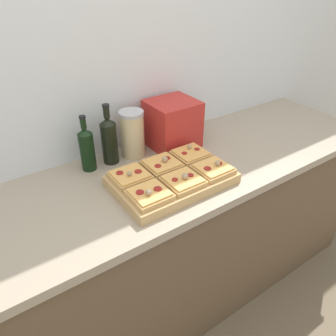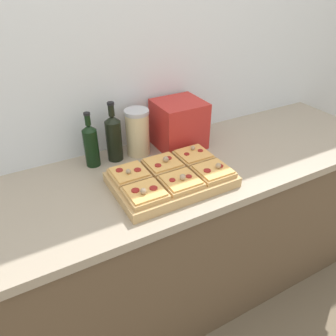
# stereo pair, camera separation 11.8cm
# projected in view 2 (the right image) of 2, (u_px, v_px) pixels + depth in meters

# --- Properties ---
(wall_back) EXTENTS (6.00, 0.06, 2.50)m
(wall_back) POSITION_uv_depth(u_px,v_px,m) (113.00, 77.00, 1.53)
(wall_back) COLOR silver
(wall_back) RESTS_ON ground_plane
(kitchen_counter) EXTENTS (2.63, 0.67, 0.89)m
(kitchen_counter) POSITION_uv_depth(u_px,v_px,m) (151.00, 248.00, 1.70)
(kitchen_counter) COLOR brown
(kitchen_counter) RESTS_ON ground_plane
(cutting_board) EXTENTS (0.50, 0.33, 0.04)m
(cutting_board) POSITION_uv_depth(u_px,v_px,m) (171.00, 180.00, 1.40)
(cutting_board) COLOR tan
(cutting_board) RESTS_ON kitchen_counter
(pizza_slice_back_left) EXTENTS (0.15, 0.14, 0.05)m
(pizza_slice_back_left) POSITION_uv_depth(u_px,v_px,m) (129.00, 174.00, 1.37)
(pizza_slice_back_left) COLOR tan
(pizza_slice_back_left) RESTS_ON cutting_board
(pizza_slice_back_center) EXTENTS (0.15, 0.14, 0.05)m
(pizza_slice_back_center) POSITION_uv_depth(u_px,v_px,m) (163.00, 164.00, 1.44)
(pizza_slice_back_center) COLOR tan
(pizza_slice_back_center) RESTS_ON cutting_board
(pizza_slice_back_right) EXTENTS (0.15, 0.14, 0.05)m
(pizza_slice_back_right) POSITION_uv_depth(u_px,v_px,m) (194.00, 155.00, 1.51)
(pizza_slice_back_right) COLOR tan
(pizza_slice_back_right) RESTS_ON cutting_board
(pizza_slice_front_left) EXTENTS (0.15, 0.14, 0.05)m
(pizza_slice_front_left) POSITION_uv_depth(u_px,v_px,m) (145.00, 193.00, 1.26)
(pizza_slice_front_left) COLOR tan
(pizza_slice_front_left) RESTS_ON cutting_board
(pizza_slice_front_center) EXTENTS (0.15, 0.14, 0.05)m
(pizza_slice_front_center) POSITION_uv_depth(u_px,v_px,m) (181.00, 182.00, 1.33)
(pizza_slice_front_center) COLOR tan
(pizza_slice_front_center) RESTS_ON cutting_board
(pizza_slice_front_right) EXTENTS (0.15, 0.14, 0.05)m
(pizza_slice_front_right) POSITION_uv_depth(u_px,v_px,m) (213.00, 171.00, 1.39)
(pizza_slice_front_right) COLOR tan
(pizza_slice_front_right) RESTS_ON cutting_board
(olive_oil_bottle) EXTENTS (0.07, 0.07, 0.26)m
(olive_oil_bottle) POSITION_uv_depth(u_px,v_px,m) (91.00, 144.00, 1.49)
(olive_oil_bottle) COLOR black
(olive_oil_bottle) RESTS_ON kitchen_counter
(wine_bottle) EXTENTS (0.07, 0.07, 0.29)m
(wine_bottle) POSITION_uv_depth(u_px,v_px,m) (114.00, 137.00, 1.53)
(wine_bottle) COLOR black
(wine_bottle) RESTS_ON kitchen_counter
(grain_jar_tall) EXTENTS (0.12, 0.12, 0.23)m
(grain_jar_tall) POSITION_uv_depth(u_px,v_px,m) (138.00, 132.00, 1.58)
(grain_jar_tall) COLOR beige
(grain_jar_tall) RESTS_ON kitchen_counter
(toaster_oven) EXTENTS (0.26, 0.22, 0.24)m
(toaster_oven) POSITION_uv_depth(u_px,v_px,m) (179.00, 124.00, 1.65)
(toaster_oven) COLOR red
(toaster_oven) RESTS_ON kitchen_counter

